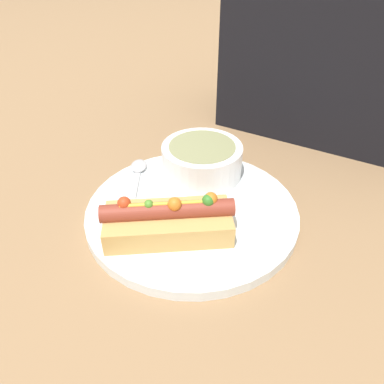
# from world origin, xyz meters

# --- Properties ---
(ground_plane) EXTENTS (4.00, 4.00, 0.00)m
(ground_plane) POSITION_xyz_m (0.00, 0.00, 0.00)
(ground_plane) COLOR #93704C
(dinner_plate) EXTENTS (0.29, 0.29, 0.01)m
(dinner_plate) POSITION_xyz_m (0.00, 0.00, 0.01)
(dinner_plate) COLOR white
(dinner_plate) RESTS_ON ground_plane
(hot_dog) EXTENTS (0.17, 0.14, 0.06)m
(hot_dog) POSITION_xyz_m (-0.00, -0.06, 0.04)
(hot_dog) COLOR tan
(hot_dog) RESTS_ON dinner_plate
(soup_bowl) EXTENTS (0.12, 0.12, 0.05)m
(soup_bowl) POSITION_xyz_m (-0.03, 0.08, 0.04)
(soup_bowl) COLOR white
(soup_bowl) RESTS_ON dinner_plate
(spoon) EXTENTS (0.09, 0.14, 0.01)m
(spoon) POSITION_xyz_m (-0.11, 0.02, 0.02)
(spoon) COLOR #B7B7BC
(spoon) RESTS_ON dinner_plate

